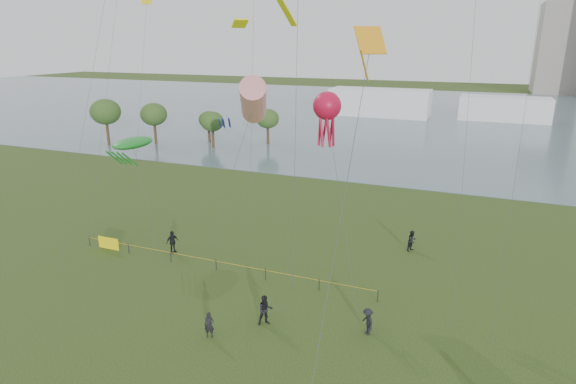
% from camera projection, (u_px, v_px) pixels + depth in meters
% --- Properties ---
extents(lake, '(400.00, 120.00, 0.08)m').
position_uv_depth(lake, '(436.00, 116.00, 109.39)').
color(lake, slate).
rests_on(lake, ground_plane).
extents(building_low, '(16.00, 18.00, 28.00)m').
position_uv_depth(building_low, '(565.00, 48.00, 153.96)').
color(building_low, gray).
rests_on(building_low, ground_plane).
extents(pavilion_left, '(22.00, 8.00, 6.00)m').
position_uv_depth(pavilion_left, '(379.00, 102.00, 108.35)').
color(pavilion_left, white).
rests_on(pavilion_left, ground_plane).
extents(pavilion_right, '(18.00, 7.00, 5.00)m').
position_uv_depth(pavilion_right, '(504.00, 109.00, 101.88)').
color(pavilion_right, white).
rests_on(pavilion_right, ground_plane).
extents(trees, '(27.89, 14.70, 7.46)m').
position_uv_depth(trees, '(171.00, 116.00, 77.28)').
color(trees, '#3D2A1B').
rests_on(trees, ground_plane).
extents(fence, '(24.07, 0.07, 1.05)m').
position_uv_depth(fence, '(148.00, 251.00, 37.60)').
color(fence, black).
rests_on(fence, ground_plane).
extents(spectator_a, '(1.15, 1.11, 1.87)m').
position_uv_depth(spectator_a, '(265.00, 310.00, 28.56)').
color(spectator_a, black).
rests_on(spectator_a, ground_plane).
extents(spectator_b, '(1.13, 1.20, 1.63)m').
position_uv_depth(spectator_b, '(368.00, 321.00, 27.62)').
color(spectator_b, black).
rests_on(spectator_b, ground_plane).
extents(spectator_c, '(0.82, 1.17, 1.84)m').
position_uv_depth(spectator_c, '(172.00, 242.00, 38.33)').
color(spectator_c, black).
rests_on(spectator_c, ground_plane).
extents(spectator_f, '(0.66, 0.55, 1.55)m').
position_uv_depth(spectator_f, '(209.00, 325.00, 27.35)').
color(spectator_f, black).
rests_on(spectator_f, ground_plane).
extents(spectator_g, '(0.97, 1.04, 1.71)m').
position_uv_depth(spectator_g, '(412.00, 241.00, 38.69)').
color(spectator_g, black).
rests_on(spectator_g, ground_plane).
extents(kite_windsock, '(5.61, 5.23, 13.95)m').
position_uv_depth(kite_windsock, '(253.00, 101.00, 35.82)').
color(kite_windsock, '#3F3F42').
extents(kite_creature, '(5.21, 5.23, 8.27)m').
position_uv_depth(kite_creature, '(133.00, 143.00, 41.35)').
color(kite_creature, '#3F3F42').
extents(kite_octopus, '(5.41, 7.73, 12.85)m').
position_uv_depth(kite_octopus, '(327.00, 107.00, 34.05)').
color(kite_octopus, '#3F3F42').
extents(kite_delta, '(1.39, 11.50, 16.81)m').
position_uv_depth(kite_delta, '(366.00, 65.00, 19.81)').
color(kite_delta, '#3F3F42').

